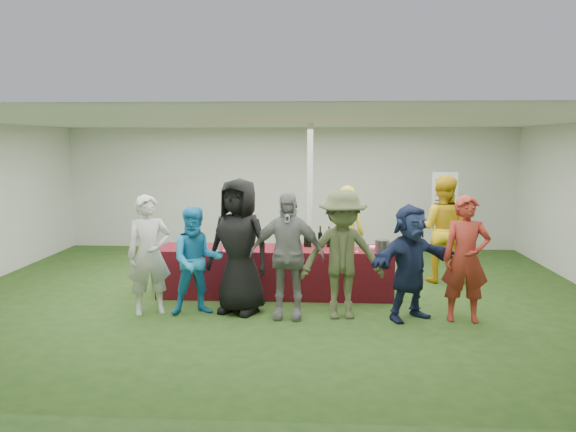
# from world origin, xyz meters

# --- Properties ---
(ground) EXTENTS (60.00, 60.00, 0.00)m
(ground) POSITION_xyz_m (0.00, 0.00, 0.00)
(ground) COLOR #284719
(ground) RESTS_ON ground
(tent) EXTENTS (10.00, 10.00, 10.00)m
(tent) POSITION_xyz_m (0.50, 1.20, 1.35)
(tent) COLOR white
(tent) RESTS_ON ground
(serving_table) EXTENTS (3.60, 0.80, 0.75)m
(serving_table) POSITION_xyz_m (-0.02, 0.03, 0.38)
(serving_table) COLOR maroon
(serving_table) RESTS_ON ground
(wine_bottles) EXTENTS (0.72, 0.14, 0.32)m
(wine_bottles) POSITION_xyz_m (0.61, 0.17, 0.87)
(wine_bottles) COLOR black
(wine_bottles) RESTS_ON serving_table
(wine_glasses) EXTENTS (2.66, 0.11, 0.16)m
(wine_glasses) POSITION_xyz_m (-0.51, -0.25, 0.86)
(wine_glasses) COLOR silver
(wine_glasses) RESTS_ON serving_table
(water_bottle) EXTENTS (0.07, 0.07, 0.23)m
(water_bottle) POSITION_xyz_m (0.06, 0.11, 0.85)
(water_bottle) COLOR silver
(water_bottle) RESTS_ON serving_table
(bar_towel) EXTENTS (0.25, 0.18, 0.03)m
(bar_towel) POSITION_xyz_m (1.57, 0.08, 0.77)
(bar_towel) COLOR white
(bar_towel) RESTS_ON serving_table
(dump_bucket) EXTENTS (0.21, 0.21, 0.18)m
(dump_bucket) POSITION_xyz_m (1.61, -0.19, 0.84)
(dump_bucket) COLOR slate
(dump_bucket) RESTS_ON serving_table
(wine_list_sign) EXTENTS (0.50, 0.03, 1.80)m
(wine_list_sign) POSITION_xyz_m (3.11, 2.55, 1.32)
(wine_list_sign) COLOR slate
(wine_list_sign) RESTS_ON ground
(staff_pourer) EXTENTS (0.67, 0.50, 1.66)m
(staff_pourer) POSITION_xyz_m (1.12, 0.90, 0.83)
(staff_pourer) COLOR yellow
(staff_pourer) RESTS_ON ground
(staff_back) EXTENTS (1.04, 0.91, 1.82)m
(staff_back) POSITION_xyz_m (2.75, 1.03, 0.91)
(staff_back) COLOR yellow
(staff_back) RESTS_ON ground
(customer_0) EXTENTS (0.72, 0.61, 1.66)m
(customer_0) POSITION_xyz_m (-1.68, -1.02, 0.83)
(customer_0) COLOR beige
(customer_0) RESTS_ON ground
(customer_1) EXTENTS (0.87, 0.77, 1.50)m
(customer_1) POSITION_xyz_m (-1.02, -1.00, 0.75)
(customer_1) COLOR #208CCE
(customer_1) RESTS_ON ground
(customer_2) EXTENTS (1.08, 0.89, 1.89)m
(customer_2) POSITION_xyz_m (-0.45, -0.89, 0.94)
(customer_2) COLOR black
(customer_2) RESTS_ON ground
(customer_3) EXTENTS (1.03, 0.47, 1.73)m
(customer_3) POSITION_xyz_m (0.23, -1.09, 0.87)
(customer_3) COLOR gray
(customer_3) RESTS_ON ground
(customer_4) EXTENTS (1.19, 0.77, 1.75)m
(customer_4) POSITION_xyz_m (0.98, -1.06, 0.87)
(customer_4) COLOR #48502E
(customer_4) RESTS_ON ground
(customer_5) EXTENTS (1.48, 1.16, 1.57)m
(customer_5) POSITION_xyz_m (1.88, -1.07, 0.78)
(customer_5) COLOR #192445
(customer_5) RESTS_ON ground
(customer_6) EXTENTS (0.65, 0.46, 1.69)m
(customer_6) POSITION_xyz_m (2.61, -1.11, 0.84)
(customer_6) COLOR maroon
(customer_6) RESTS_ON ground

